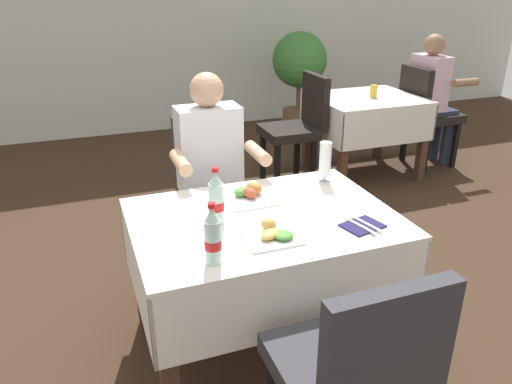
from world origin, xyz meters
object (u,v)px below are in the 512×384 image
(napkin_cutlery_set, at_px, (362,226))
(background_patron, at_px, (433,94))
(beer_glass_left, at_px, (325,162))
(cola_bottle_primary, at_px, (213,237))
(background_table_tumbler, at_px, (374,91))
(background_dining_table, at_px, (365,117))
(seated_diner_far, at_px, (212,170))
(background_chair_left, at_px, (298,124))
(chair_near_camera_side, at_px, (354,370))
(chair_far_diner_seat, at_px, (215,187))
(plate_far_diner, at_px, (249,194))
(background_chair_right, at_px, (426,110))
(plate_near_camera, at_px, (272,234))
(main_dining_table, at_px, (263,249))
(potted_plant_corner, at_px, (299,69))
(cola_bottle_secondary, at_px, (216,199))

(napkin_cutlery_set, relative_size, background_patron, 0.16)
(beer_glass_left, bearing_deg, cola_bottle_primary, -143.23)
(background_patron, distance_m, background_table_tumbler, 0.68)
(background_dining_table, distance_m, background_patron, 0.74)
(seated_diner_far, xyz_separation_m, background_chair_left, (1.12, 1.23, -0.16))
(background_patron, bearing_deg, chair_near_camera_side, -131.91)
(chair_near_camera_side, bearing_deg, cola_bottle_primary, 121.71)
(chair_far_diner_seat, relative_size, beer_glass_left, 4.45)
(plate_far_diner, xyz_separation_m, background_chair_right, (2.42, 1.73, -0.21))
(plate_near_camera, distance_m, cola_bottle_primary, 0.31)
(chair_far_diner_seat, height_order, plate_far_diner, chair_far_diner_seat)
(main_dining_table, height_order, background_table_tumbler, background_table_tumbler)
(background_table_tumbler, bearing_deg, napkin_cutlery_set, -123.59)
(plate_far_diner, relative_size, cola_bottle_primary, 0.91)
(plate_near_camera, height_order, background_chair_right, background_chair_right)
(background_table_tumbler, bearing_deg, chair_near_camera_side, -123.37)
(main_dining_table, relative_size, plate_near_camera, 5.15)
(background_patron, bearing_deg, potted_plant_corner, 118.49)
(chair_far_diner_seat, xyz_separation_m, seated_diner_far, (-0.04, -0.11, 0.16))
(background_chair_right, relative_size, background_patron, 0.77)
(napkin_cutlery_set, bearing_deg, background_table_tumbler, 56.41)
(napkin_cutlery_set, bearing_deg, plate_far_diner, 128.78)
(cola_bottle_primary, relative_size, napkin_cutlery_set, 1.26)
(cola_bottle_primary, distance_m, background_patron, 3.59)
(chair_far_diner_seat, xyz_separation_m, background_table_tumbler, (1.80, 1.09, 0.24))
(chair_near_camera_side, relative_size, seated_diner_far, 0.77)
(cola_bottle_primary, distance_m, background_dining_table, 3.07)
(main_dining_table, bearing_deg, beer_glass_left, 31.54)
(background_chair_left, bearing_deg, main_dining_table, -118.97)
(plate_far_diner, height_order, background_chair_left, background_chair_left)
(plate_near_camera, bearing_deg, background_dining_table, 50.03)
(cola_bottle_primary, height_order, background_patron, background_patron)
(chair_far_diner_seat, distance_m, chair_near_camera_side, 1.64)
(potted_plant_corner, bearing_deg, background_dining_table, -88.85)
(cola_bottle_primary, distance_m, cola_bottle_secondary, 0.33)
(chair_near_camera_side, distance_m, background_table_tumbler, 3.28)
(plate_far_diner, distance_m, background_chair_right, 2.99)
(napkin_cutlery_set, bearing_deg, plate_near_camera, 173.52)
(beer_glass_left, relative_size, cola_bottle_secondary, 0.84)
(main_dining_table, xyz_separation_m, background_dining_table, (1.75, 1.94, -0.02))
(beer_glass_left, xyz_separation_m, background_chair_left, (0.62, 1.67, -0.29))
(plate_near_camera, height_order, cola_bottle_primary, cola_bottle_primary)
(napkin_cutlery_set, bearing_deg, background_chair_left, 72.04)
(background_chair_right, xyz_separation_m, potted_plant_corner, (-0.70, 1.39, 0.21))
(plate_far_diner, xyz_separation_m, cola_bottle_primary, (-0.33, -0.51, 0.08))
(cola_bottle_primary, bearing_deg, plate_near_camera, 20.24)
(cola_bottle_secondary, xyz_separation_m, potted_plant_corner, (1.94, 3.32, -0.08))
(seated_diner_far, xyz_separation_m, beer_glass_left, (0.49, -0.43, 0.14))
(chair_near_camera_side, distance_m, cola_bottle_primary, 0.67)
(chair_near_camera_side, xyz_separation_m, background_patron, (2.48, 2.76, 0.16))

